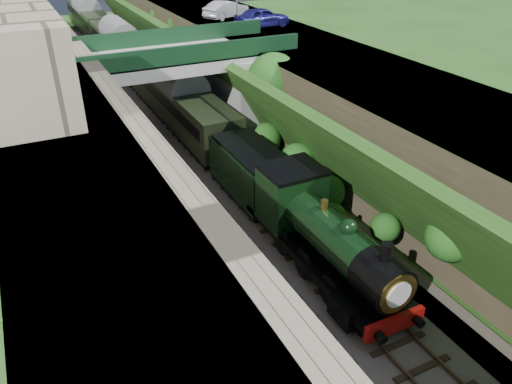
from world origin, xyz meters
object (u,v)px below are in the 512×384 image
Objects in this scene: road_bridge at (182,82)px; locomotive at (324,237)px; tree at (274,81)px; car_silver at (226,9)px; car_blue at (262,17)px; tender at (252,174)px.

road_bridge is 18.14m from locomotive.
locomotive is at bearing -109.11° from tree.
car_silver is 0.45× the size of locomotive.
car_blue is at bearing 69.60° from locomotive.
locomotive is at bearing 154.47° from car_blue.
tender is at bearing 135.10° from car_silver.
car_silver is 0.76× the size of tender.
road_bridge is 2.67× the size of tender.
locomotive reaches higher than tender.
car_blue is 0.45× the size of locomotive.
road_bridge is 2.42× the size of tree.
tree is 0.65× the size of locomotive.
car_blue reaches higher than locomotive.
tree is at bearing 70.89° from locomotive.
car_silver reaches higher than locomotive.
car_silver is at bearing 51.46° from road_bridge.
tree reaches higher than locomotive.
road_bridge reaches higher than tree.
locomotive is 1.70× the size of tender.
car_blue is 18.24m from tender.
car_silver is 29.07m from locomotive.
car_blue is 5.13m from car_silver.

